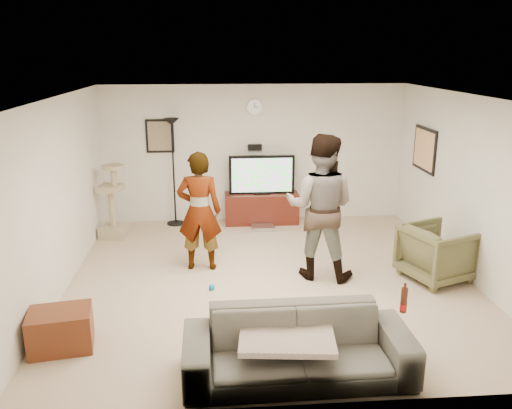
{
  "coord_description": "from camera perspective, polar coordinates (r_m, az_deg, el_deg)",
  "views": [
    {
      "loc": [
        -0.73,
        -6.74,
        3.05
      ],
      "look_at": [
        -0.18,
        0.2,
        1.02
      ],
      "focal_mm": 36.9,
      "sensor_mm": 36.0,
      "label": 1
    }
  ],
  "objects": [
    {
      "name": "floor",
      "position": [
        7.44,
        1.49,
        -8.07
      ],
      "size": [
        5.5,
        5.5,
        0.02
      ],
      "primitive_type": "cube",
      "color": "tan",
      "rests_on": "ground"
    },
    {
      "name": "ceiling",
      "position": [
        6.8,
        1.65,
        11.68
      ],
      "size": [
        5.5,
        5.5,
        0.02
      ],
      "primitive_type": "cube",
      "color": "white",
      "rests_on": "wall_back"
    },
    {
      "name": "wall_back",
      "position": [
        9.68,
        -0.16,
        5.52
      ],
      "size": [
        5.5,
        0.04,
        2.5
      ],
      "primitive_type": "cube",
      "color": "silver",
      "rests_on": "floor"
    },
    {
      "name": "wall_front",
      "position": [
        4.43,
        5.34,
        -7.78
      ],
      "size": [
        5.5,
        0.04,
        2.5
      ],
      "primitive_type": "cube",
      "color": "silver",
      "rests_on": "floor"
    },
    {
      "name": "wall_left",
      "position": [
        7.26,
        -20.56,
        0.83
      ],
      "size": [
        0.04,
        5.5,
        2.5
      ],
      "primitive_type": "cube",
      "color": "silver",
      "rests_on": "floor"
    },
    {
      "name": "wall_right",
      "position": [
        7.79,
        22.12,
        1.67
      ],
      "size": [
        0.04,
        5.5,
        2.5
      ],
      "primitive_type": "cube",
      "color": "silver",
      "rests_on": "floor"
    },
    {
      "name": "wall_clock",
      "position": [
        9.53,
        -0.15,
        10.52
      ],
      "size": [
        0.26,
        0.04,
        0.26
      ],
      "primitive_type": "cylinder",
      "rotation": [
        1.57,
        0.0,
        0.0
      ],
      "color": "silver",
      "rests_on": "wall_back"
    },
    {
      "name": "wall_speaker",
      "position": [
        9.6,
        -0.13,
        6.22
      ],
      "size": [
        0.25,
        0.1,
        0.1
      ],
      "primitive_type": "cube",
      "color": "black",
      "rests_on": "wall_back"
    },
    {
      "name": "picture_back",
      "position": [
        9.63,
        -10.38,
        7.31
      ],
      "size": [
        0.42,
        0.03,
        0.52
      ],
      "primitive_type": "cube",
      "color": "#7D6D54",
      "rests_on": "wall_back"
    },
    {
      "name": "picture_right",
      "position": [
        9.16,
        17.8,
        5.72
      ],
      "size": [
        0.03,
        0.78,
        0.62
      ],
      "primitive_type": "cube",
      "color": "#F9A975",
      "rests_on": "wall_right"
    },
    {
      "name": "tv_stand",
      "position": [
        9.68,
        0.61,
        -0.39
      ],
      "size": [
        1.34,
        0.45,
        0.56
      ],
      "primitive_type": "cube",
      "color": "#43150D",
      "rests_on": "floor"
    },
    {
      "name": "console_box",
      "position": [
        9.38,
        0.76,
        -2.51
      ],
      "size": [
        0.4,
        0.3,
        0.07
      ],
      "primitive_type": "cube",
      "color": "#B7B7B8",
      "rests_on": "floor"
    },
    {
      "name": "tv",
      "position": [
        9.52,
        0.62,
        3.25
      ],
      "size": [
        1.18,
        0.08,
        0.7
      ],
      "primitive_type": "cube",
      "color": "black",
      "rests_on": "tv_stand"
    },
    {
      "name": "tv_screen",
      "position": [
        9.48,
        0.65,
        3.19
      ],
      "size": [
        1.09,
        0.01,
        0.62
      ],
      "primitive_type": "cube",
      "color": "#30E92D",
      "rests_on": "tv"
    },
    {
      "name": "floor_lamp",
      "position": [
        9.55,
        -8.92,
        3.44
      ],
      "size": [
        0.32,
        0.32,
        1.93
      ],
      "primitive_type": "cylinder",
      "color": "black",
      "rests_on": "floor"
    },
    {
      "name": "cat_tree",
      "position": [
        9.15,
        -15.4,
        0.35
      ],
      "size": [
        0.48,
        0.48,
        1.27
      ],
      "primitive_type": "cube",
      "rotation": [
        0.0,
        0.0,
        -0.22
      ],
      "color": "tan",
      "rests_on": "floor"
    },
    {
      "name": "person_left",
      "position": [
        7.53,
        -6.16,
        -0.73
      ],
      "size": [
        0.66,
        0.47,
        1.73
      ],
      "primitive_type": "imported",
      "rotation": [
        0.0,
        0.0,
        3.06
      ],
      "color": "#9D9FA9",
      "rests_on": "floor"
    },
    {
      "name": "person_right",
      "position": [
        7.24,
        6.98,
        -0.28
      ],
      "size": [
        1.18,
        1.05,
        2.02
      ],
      "primitive_type": "imported",
      "rotation": [
        0.0,
        0.0,
        2.79
      ],
      "color": "#375892",
      "rests_on": "floor"
    },
    {
      "name": "sofa",
      "position": [
        5.26,
        4.57,
        -15.04
      ],
      "size": [
        2.21,
        0.89,
        0.64
      ],
      "primitive_type": "imported",
      "rotation": [
        0.0,
        0.0,
        0.01
      ],
      "color": "#534F45",
      "rests_on": "floor"
    },
    {
      "name": "throw_blanket",
      "position": [
        5.19,
        3.35,
        -14.05
      ],
      "size": [
        0.97,
        0.79,
        0.06
      ],
      "primitive_type": "cube",
      "rotation": [
        0.0,
        0.0,
        -0.11
      ],
      "color": "#BCA28E",
      "rests_on": "sofa"
    },
    {
      "name": "beer_bottle",
      "position": [
        5.29,
        15.73,
        -9.95
      ],
      "size": [
        0.06,
        0.06,
        0.25
      ],
      "primitive_type": "cylinder",
      "color": "#411B0D",
      "rests_on": "sofa"
    },
    {
      "name": "armchair",
      "position": [
        7.68,
        19.04,
        -4.99
      ],
      "size": [
        1.08,
        1.07,
        0.77
      ],
      "primitive_type": "imported",
      "rotation": [
        0.0,
        0.0,
        1.94
      ],
      "color": "brown",
      "rests_on": "floor"
    },
    {
      "name": "side_table",
      "position": [
        6.1,
        -20.4,
        -12.6
      ],
      "size": [
        0.71,
        0.58,
        0.43
      ],
      "primitive_type": "cube",
      "rotation": [
        0.0,
        0.0,
        0.17
      ],
      "color": "#542511",
      "rests_on": "floor"
    },
    {
      "name": "toy_ball",
      "position": [
        7.1,
        -4.82,
        -8.91
      ],
      "size": [
        0.08,
        0.08,
        0.08
      ],
      "primitive_type": "sphere",
      "color": "#0488A9",
      "rests_on": "floor"
    }
  ]
}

